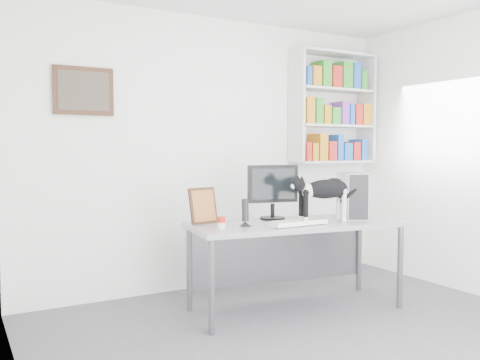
# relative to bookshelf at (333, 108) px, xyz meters

# --- Properties ---
(room) EXTENTS (4.01, 4.01, 2.70)m
(room) POSITION_rel_bookshelf_xyz_m (-1.40, -1.85, -0.50)
(room) COLOR #4A4A4E
(room) RESTS_ON ground
(bookshelf) EXTENTS (1.03, 0.28, 1.24)m
(bookshelf) POSITION_rel_bookshelf_xyz_m (0.00, 0.00, 0.00)
(bookshelf) COLOR silver
(bookshelf) RESTS_ON room
(wall_art) EXTENTS (0.52, 0.04, 0.42)m
(wall_art) POSITION_rel_bookshelf_xyz_m (-2.70, 0.12, 0.05)
(wall_art) COLOR #402914
(wall_art) RESTS_ON room
(desk) EXTENTS (1.92, 0.96, 0.76)m
(desk) POSITION_rel_bookshelf_xyz_m (-1.16, -0.91, -1.47)
(desk) COLOR gray
(desk) RESTS_ON room
(monitor) EXTENTS (0.50, 0.32, 0.50)m
(monitor) POSITION_rel_bookshelf_xyz_m (-1.24, -0.67, -0.84)
(monitor) COLOR black
(monitor) RESTS_ON desk
(keyboard) EXTENTS (0.51, 0.20, 0.04)m
(keyboard) POSITION_rel_bookshelf_xyz_m (-1.26, -1.06, -1.07)
(keyboard) COLOR white
(keyboard) RESTS_ON desk
(pc_tower) EXTENTS (0.34, 0.45, 0.41)m
(pc_tower) POSITION_rel_bookshelf_xyz_m (-0.53, -0.91, -0.88)
(pc_tower) COLOR silver
(pc_tower) RESTS_ON desk
(speaker) EXTENTS (0.13, 0.13, 0.23)m
(speaker) POSITION_rel_bookshelf_xyz_m (-1.66, -0.90, -0.97)
(speaker) COLOR black
(speaker) RESTS_ON desk
(leaning_print) EXTENTS (0.27, 0.14, 0.32)m
(leaning_print) POSITION_rel_bookshelf_xyz_m (-1.89, -0.60, -0.93)
(leaning_print) COLOR #402914
(leaning_print) RESTS_ON desk
(soup_can) EXTENTS (0.09, 0.09, 0.10)m
(soup_can) POSITION_rel_bookshelf_xyz_m (-1.89, -0.93, -1.04)
(soup_can) COLOR red
(soup_can) RESTS_ON desk
(cat) EXTENTS (0.64, 0.22, 0.39)m
(cat) POSITION_rel_bookshelf_xyz_m (-0.97, -1.06, -0.89)
(cat) COLOR black
(cat) RESTS_ON desk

